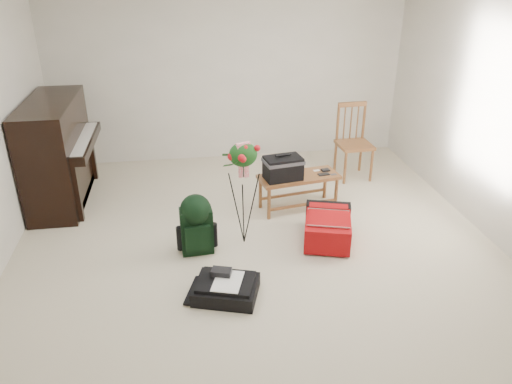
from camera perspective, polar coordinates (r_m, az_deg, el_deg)
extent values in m
cube|color=beige|center=(5.15, 0.33, -7.01)|extent=(5.00, 5.50, 0.01)
cube|color=silver|center=(7.23, -3.14, 13.43)|extent=(5.00, 0.04, 2.50)
cube|color=silver|center=(5.55, 26.98, 6.84)|extent=(0.04, 5.50, 2.50)
cube|color=black|center=(6.45, -21.80, 4.25)|extent=(0.55, 1.50, 1.25)
cube|color=black|center=(6.35, -19.31, 5.35)|extent=(0.28, 1.30, 0.10)
cube|color=white|center=(6.33, -19.38, 5.77)|extent=(0.22, 1.20, 0.02)
cube|color=black|center=(6.65, -20.58, -0.32)|extent=(0.45, 1.30, 0.10)
cube|color=brown|center=(5.87, 4.91, 1.71)|extent=(0.99, 0.53, 0.04)
cylinder|color=brown|center=(5.75, 1.05, -1.08)|extent=(0.04, 0.04, 0.39)
cylinder|color=brown|center=(6.02, 0.57, 0.20)|extent=(0.04, 0.04, 0.39)
cylinder|color=brown|center=(5.94, 9.16, -0.51)|extent=(0.04, 0.04, 0.39)
cylinder|color=brown|center=(6.20, 8.35, 0.71)|extent=(0.04, 0.04, 0.39)
cube|color=brown|center=(6.81, 11.19, 5.30)|extent=(0.46, 0.46, 0.04)
cylinder|color=brown|center=(6.68, 10.03, 2.73)|extent=(0.04, 0.04, 0.44)
cylinder|color=brown|center=(7.00, 9.10, 3.92)|extent=(0.04, 0.04, 0.44)
cylinder|color=brown|center=(6.80, 13.00, 2.89)|extent=(0.04, 0.04, 0.44)
cylinder|color=brown|center=(7.12, 11.96, 4.05)|extent=(0.04, 0.04, 0.44)
cube|color=brown|center=(6.82, 11.05, 9.82)|extent=(0.39, 0.06, 0.06)
cylinder|color=brown|center=(6.83, 9.39, 7.81)|extent=(0.04, 0.04, 0.54)
cylinder|color=brown|center=(6.96, 12.34, 7.87)|extent=(0.04, 0.04, 0.54)
cube|color=red|center=(5.35, 8.19, -4.03)|extent=(0.64, 0.80, 0.27)
cube|color=black|center=(5.58, 7.42, -2.68)|extent=(0.51, 0.29, 0.29)
cube|color=red|center=(5.24, 8.43, -2.93)|extent=(0.51, 0.50, 0.02)
cube|color=silver|center=(5.08, 9.07, -3.94)|extent=(0.42, 0.14, 0.01)
cube|color=black|center=(4.55, -3.42, -11.08)|extent=(0.66, 0.59, 0.13)
cube|color=black|center=(4.50, -3.45, -10.23)|extent=(0.58, 0.50, 0.03)
cube|color=white|center=(4.47, -3.15, -10.09)|extent=(0.33, 0.39, 0.01)
cube|color=black|center=(4.52, -4.26, -9.23)|extent=(0.20, 0.16, 0.06)
cube|color=black|center=(5.10, -6.79, -4.41)|extent=(0.33, 0.21, 0.48)
cube|color=black|center=(5.01, -6.71, -5.34)|extent=(0.26, 0.07, 0.28)
sphere|color=black|center=(4.99, -6.93, -2.01)|extent=(0.31, 0.31, 0.31)
cube|color=black|center=(5.20, -7.66, -3.92)|extent=(0.04, 0.03, 0.43)
cube|color=black|center=(5.20, -6.01, -3.81)|extent=(0.04, 0.03, 0.43)
cylinder|color=black|center=(4.94, -1.47, 3.32)|extent=(0.01, 0.01, 0.30)
ellipsoid|color=#164917|center=(4.90, -1.49, 4.30)|extent=(0.28, 0.20, 0.26)
cube|color=#E7283E|center=(4.85, -1.47, 5.21)|extent=(0.15, 0.08, 0.08)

